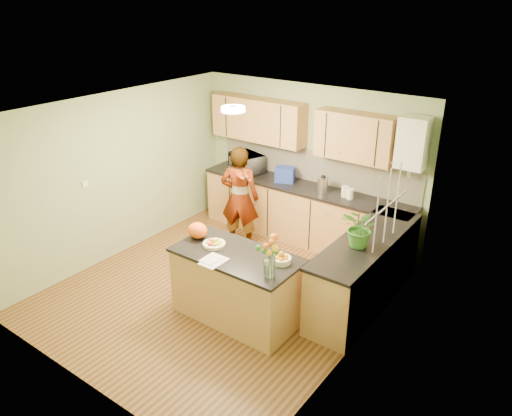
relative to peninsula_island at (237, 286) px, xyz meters
The scene contains 28 objects.
floor 0.81m from the peninsula_island, 145.58° to the left, with size 4.50×4.50×0.00m, color #503117.
ceiling 2.15m from the peninsula_island, 145.58° to the left, with size 4.00×4.50×0.02m, color white.
wall_back 2.80m from the peninsula_island, 101.88° to the left, with size 4.00×0.02×2.50m, color #96AD7C.
wall_front 2.11m from the peninsula_island, 106.46° to the right, with size 4.00×0.02×2.50m, color #96AD7C.
wall_left 2.70m from the peninsula_island, behind, with size 0.02×4.50×2.50m, color #96AD7C.
wall_right 1.70m from the peninsula_island, 14.67° to the left, with size 0.02×4.50×2.50m, color #96AD7C.
back_counter 2.37m from the peninsula_island, 101.00° to the left, with size 3.64×0.62×0.94m.
right_counter 1.68m from the peninsula_island, 46.98° to the left, with size 0.62×2.24×0.94m.
splashback 2.76m from the peninsula_island, 99.83° to the left, with size 3.60×0.02×0.52m, color white.
upper_cabinets 2.92m from the peninsula_island, 106.51° to the left, with size 3.20×0.34×0.70m.
boiler 3.08m from the peninsula_island, 65.08° to the left, with size 0.40×0.30×0.86m.
window_right 2.06m from the peninsula_island, 34.21° to the left, with size 0.01×1.30×1.05m.
light_switch 2.68m from the peninsula_island, behind, with size 0.02×0.09×0.09m, color white.
ceiling_lamp 2.19m from the peninsula_island, 129.16° to the left, with size 0.30×0.30×0.07m.
peninsula_island is the anchor object (origin of this frame).
fruit_dish 0.60m from the peninsula_island, behind, with size 0.28×0.28×0.10m.
orange_bowl 0.76m from the peninsula_island, 15.26° to the left, with size 0.23×0.23×0.13m.
flower_vase 1.02m from the peninsula_island, 16.70° to the right, with size 0.29×0.29×0.53m.
orange_bag 0.87m from the peninsula_island, behind, with size 0.27×0.23×0.20m, color orange.
papers 0.55m from the peninsula_island, 108.43° to the right, with size 0.23×0.32×0.01m, color white.
violinist 1.95m from the peninsula_island, 126.64° to the left, with size 0.61×0.40×1.67m, color #DAA185.
violin 1.85m from the peninsula_island, 125.61° to the left, with size 0.58×0.23×0.12m, color #560E05, non-canonical shape.
microwave 2.93m from the peninsula_island, 124.65° to the left, with size 0.58×0.39×0.32m, color white.
blue_box 2.55m from the peninsula_island, 109.47° to the left, with size 0.30×0.22×0.24m, color #213697.
kettle 2.39m from the peninsula_island, 92.75° to the left, with size 0.17×0.17×0.31m.
jar_cream 2.41m from the peninsula_island, 83.60° to the left, with size 0.11×0.11×0.17m, color #F6EBC4.
jar_white 2.38m from the peninsula_island, 80.94° to the left, with size 0.10×0.10×0.16m, color white.
potted_plant 1.68m from the peninsula_island, 40.51° to the left, with size 0.45×0.39×0.50m, color #3A7D29.
Camera 1 is at (3.85, -4.49, 3.82)m, focal length 35.00 mm.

